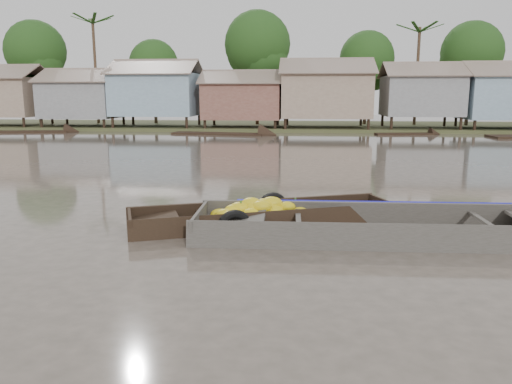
{
  "coord_description": "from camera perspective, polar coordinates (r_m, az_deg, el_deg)",
  "views": [
    {
      "loc": [
        0.73,
        -9.08,
        2.73
      ],
      "look_at": [
        -0.16,
        0.7,
        0.8
      ],
      "focal_mm": 35.0,
      "sensor_mm": 36.0,
      "label": 1
    }
  ],
  "objects": [
    {
      "name": "ground",
      "position": [
        9.5,
        0.58,
        -5.57
      ],
      "size": [
        120.0,
        120.0,
        0.0
      ],
      "primitive_type": "plane",
      "color": "#4B4339",
      "rests_on": "ground"
    },
    {
      "name": "riverbank",
      "position": [
        41.01,
        8.59,
        11.47
      ],
      "size": [
        120.0,
        12.47,
        10.22
      ],
      "color": "#384723",
      "rests_on": "ground"
    },
    {
      "name": "banana_boat",
      "position": [
        10.66,
        0.5,
        -2.81
      ],
      "size": [
        5.82,
        3.28,
        0.79
      ],
      "rotation": [
        0.0,
        0.0,
        0.36
      ],
      "color": "black",
      "rests_on": "ground"
    },
    {
      "name": "viewer_boat",
      "position": [
        10.12,
        15.22,
        -4.55
      ],
      "size": [
        7.72,
        2.19,
        0.62
      ],
      "rotation": [
        0.0,
        0.0,
        0.02
      ],
      "color": "#3B3732",
      "rests_on": "ground"
    },
    {
      "name": "distant_boats",
      "position": [
        35.29,
        25.77,
        5.91
      ],
      "size": [
        48.65,
        13.98,
        1.38
      ],
      "color": "black",
      "rests_on": "ground"
    }
  ]
}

